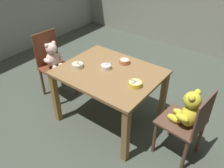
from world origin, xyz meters
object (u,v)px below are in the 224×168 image
at_px(teddy_chair_near_right, 188,115).
at_px(porridge_bowl_yellow_near_right, 135,84).
at_px(porridge_bowl_terracotta_far_center, 124,61).
at_px(dining_table, 109,80).
at_px(porridge_bowl_white_center, 106,67).
at_px(porridge_bowl_cream_near_left, 77,65).
at_px(teddy_chair_near_left, 53,60).

bearing_deg(teddy_chair_near_right, porridge_bowl_yellow_near_right, 13.82).
relative_size(teddy_chair_near_right, porridge_bowl_terracotta_far_center, 6.81).
height_order(dining_table, teddy_chair_near_right, teddy_chair_near_right).
distance_m(teddy_chair_near_right, porridge_bowl_white_center, 1.03).
distance_m(dining_table, teddy_chair_near_right, 0.95).
bearing_deg(porridge_bowl_white_center, porridge_bowl_cream_near_left, -147.99).
bearing_deg(porridge_bowl_terracotta_far_center, porridge_bowl_cream_near_left, -133.51).
bearing_deg(teddy_chair_near_right, teddy_chair_near_left, 6.54).
distance_m(dining_table, porridge_bowl_white_center, 0.15).
bearing_deg(teddy_chair_near_right, porridge_bowl_white_center, 4.85).
bearing_deg(teddy_chair_near_right, porridge_bowl_terracotta_far_center, -8.96).
distance_m(teddy_chair_near_left, teddy_chair_near_right, 1.89).
bearing_deg(porridge_bowl_terracotta_far_center, teddy_chair_near_right, -14.31).
height_order(teddy_chair_near_left, porridge_bowl_terracotta_far_center, teddy_chair_near_left).
bearing_deg(teddy_chair_near_left, porridge_bowl_yellow_near_right, 3.49).
bearing_deg(teddy_chair_near_right, dining_table, 6.48).
bearing_deg(porridge_bowl_cream_near_left, porridge_bowl_terracotta_far_center, 46.49).
relative_size(teddy_chair_near_right, porridge_bowl_yellow_near_right, 5.74).
relative_size(teddy_chair_near_left, porridge_bowl_terracotta_far_center, 7.42).
bearing_deg(teddy_chair_near_left, porridge_bowl_cream_near_left, -6.50).
bearing_deg(porridge_bowl_terracotta_far_center, teddy_chair_near_left, -164.44).
bearing_deg(dining_table, teddy_chair_near_left, -178.75).
distance_m(teddy_chair_near_right, porridge_bowl_cream_near_left, 1.32).
relative_size(dining_table, porridge_bowl_terracotta_far_center, 9.08).
relative_size(porridge_bowl_yellow_near_right, porridge_bowl_cream_near_left, 1.12).
bearing_deg(teddy_chair_near_left, porridge_bowl_white_center, 8.52).
height_order(teddy_chair_near_right, porridge_bowl_yellow_near_right, teddy_chair_near_right).
distance_m(teddy_chair_near_left, porridge_bowl_cream_near_left, 0.64).
bearing_deg(porridge_bowl_white_center, teddy_chair_near_left, -176.87).
relative_size(teddy_chair_near_left, teddy_chair_near_right, 1.09).
relative_size(porridge_bowl_terracotta_far_center, porridge_bowl_white_center, 1.03).
xyz_separation_m(teddy_chair_near_right, porridge_bowl_white_center, (-1.01, 0.01, 0.17)).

